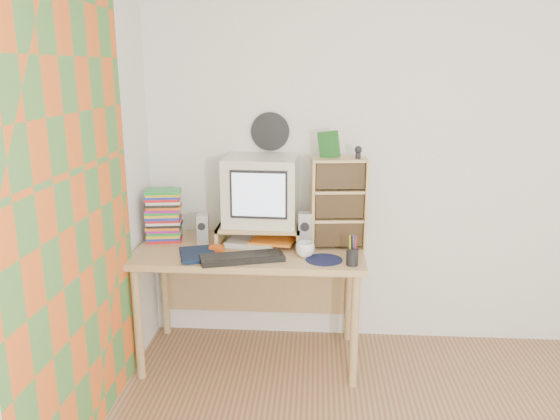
# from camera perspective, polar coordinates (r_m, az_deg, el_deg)

# --- Properties ---
(back_wall) EXTENTS (3.50, 0.00, 3.50)m
(back_wall) POSITION_cam_1_polar(r_m,az_deg,el_deg) (3.66, 13.73, 5.09)
(back_wall) COLOR white
(back_wall) RESTS_ON floor
(left_wall) EXTENTS (0.00, 3.50, 3.50)m
(left_wall) POSITION_cam_1_polar(r_m,az_deg,el_deg) (2.21, -26.92, -2.30)
(left_wall) COLOR white
(left_wall) RESTS_ON floor
(curtain) EXTENTS (0.00, 2.20, 2.20)m
(curtain) POSITION_cam_1_polar(r_m,az_deg,el_deg) (2.62, -20.69, -1.41)
(curtain) COLOR orange
(curtain) RESTS_ON left_wall
(wall_disc) EXTENTS (0.25, 0.02, 0.25)m
(wall_disc) POSITION_cam_1_polar(r_m,az_deg,el_deg) (3.58, -1.03, 8.20)
(wall_disc) COLOR black
(wall_disc) RESTS_ON back_wall
(desk) EXTENTS (1.40, 0.70, 0.75)m
(desk) POSITION_cam_1_polar(r_m,az_deg,el_deg) (3.50, -3.01, -5.73)
(desk) COLOR tan
(desk) RESTS_ON floor
(monitor_riser) EXTENTS (0.52, 0.30, 0.12)m
(monitor_riser) POSITION_cam_1_polar(r_m,az_deg,el_deg) (3.45, -2.17, -1.98)
(monitor_riser) COLOR tan
(monitor_riser) RESTS_ON desk
(crt_monitor) EXTENTS (0.47, 0.47, 0.42)m
(crt_monitor) POSITION_cam_1_polar(r_m,az_deg,el_deg) (3.44, -1.95, 2.05)
(crt_monitor) COLOR beige
(crt_monitor) RESTS_ON monitor_riser
(speaker_left) EXTENTS (0.08, 0.08, 0.19)m
(speaker_left) POSITION_cam_1_polar(r_m,az_deg,el_deg) (3.48, -8.05, -1.99)
(speaker_left) COLOR #ACACB1
(speaker_left) RESTS_ON desk
(speaker_right) EXTENTS (0.09, 0.09, 0.22)m
(speaker_right) POSITION_cam_1_polar(r_m,az_deg,el_deg) (3.37, 2.62, -2.10)
(speaker_right) COLOR #ACACB1
(speaker_right) RESTS_ON desk
(keyboard) EXTENTS (0.51, 0.29, 0.03)m
(keyboard) POSITION_cam_1_polar(r_m,az_deg,el_deg) (3.17, -3.96, -5.02)
(keyboard) COLOR black
(keyboard) RESTS_ON desk
(dvd_stack) EXTENTS (0.23, 0.18, 0.30)m
(dvd_stack) POSITION_cam_1_polar(r_m,az_deg,el_deg) (3.57, -12.03, -0.80)
(dvd_stack) COLOR brown
(dvd_stack) RESTS_ON desk
(cd_rack) EXTENTS (0.35, 0.21, 0.56)m
(cd_rack) POSITION_cam_1_polar(r_m,az_deg,el_deg) (3.37, 6.08, 0.75)
(cd_rack) COLOR tan
(cd_rack) RESTS_ON desk
(mug) EXTENTS (0.12, 0.12, 0.09)m
(mug) POSITION_cam_1_polar(r_m,az_deg,el_deg) (3.23, 2.64, -4.14)
(mug) COLOR white
(mug) RESTS_ON desk
(diary) EXTENTS (0.29, 0.25, 0.05)m
(diary) POSITION_cam_1_polar(r_m,az_deg,el_deg) (3.26, -10.37, -4.50)
(diary) COLOR #0D1832
(diary) RESTS_ON desk
(mousepad) EXTENTS (0.23, 0.23, 0.00)m
(mousepad) POSITION_cam_1_polar(r_m,az_deg,el_deg) (3.19, 4.63, -5.20)
(mousepad) COLOR black
(mousepad) RESTS_ON desk
(pen_cup) EXTENTS (0.09, 0.09, 0.14)m
(pen_cup) POSITION_cam_1_polar(r_m,az_deg,el_deg) (3.10, 7.58, -4.55)
(pen_cup) COLOR black
(pen_cup) RESTS_ON desk
(papers) EXTENTS (0.34, 0.28, 0.04)m
(papers) POSITION_cam_1_polar(r_m,az_deg,el_deg) (3.45, -2.04, -3.29)
(papers) COLOR beige
(papers) RESTS_ON desk
(red_box) EXTENTS (0.09, 0.07, 0.04)m
(red_box) POSITION_cam_1_polar(r_m,az_deg,el_deg) (3.33, -6.62, -4.06)
(red_box) COLOR #CC4B15
(red_box) RESTS_ON desk
(game_box) EXTENTS (0.13, 0.06, 0.16)m
(game_box) POSITION_cam_1_polar(r_m,az_deg,el_deg) (3.31, 5.13, 6.83)
(game_box) COLOR #17511A
(game_box) RESTS_ON cd_rack
(webcam) EXTENTS (0.05, 0.05, 0.08)m
(webcam) POSITION_cam_1_polar(r_m,az_deg,el_deg) (3.29, 8.17, 5.99)
(webcam) COLOR black
(webcam) RESTS_ON cd_rack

